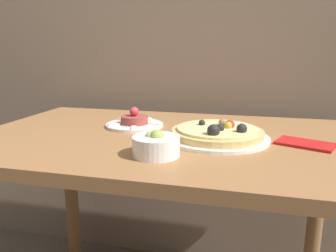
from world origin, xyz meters
TOP-DOWN VIEW (x-y plane):
  - dining_table at (0.00, 0.38)m, footprint 1.20×0.76m
  - pizza_plate at (0.17, 0.37)m, footprint 0.31×0.31m
  - tartare_plate at (-0.13, 0.47)m, footprint 0.20×0.20m
  - small_bowl at (0.04, 0.17)m, footprint 0.12×0.12m
  - napkin at (0.42, 0.37)m, footprint 0.18×0.14m

SIDE VIEW (x-z plane):
  - dining_table at x=0.00m, z-range 0.27..1.04m
  - napkin at x=0.42m, z-range 0.77..0.78m
  - tartare_plate at x=-0.13m, z-range 0.75..0.82m
  - pizza_plate at x=0.17m, z-range 0.75..0.82m
  - small_bowl at x=0.04m, z-range 0.76..0.83m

